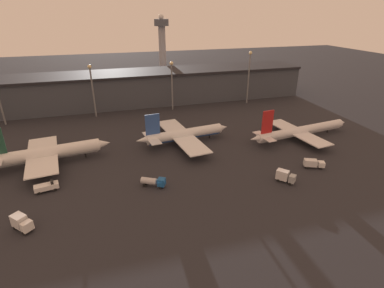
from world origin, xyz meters
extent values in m
plane|color=#26262B|center=(0.00, 0.00, 0.00)|extent=(600.00, 600.00, 0.00)
cube|color=#3D424C|center=(0.00, 87.55, 7.89)|extent=(192.73, 22.90, 15.77)
cube|color=black|center=(0.00, 87.55, 16.37)|extent=(192.73, 24.90, 1.20)
cylinder|color=white|center=(-32.92, 25.16, 4.00)|extent=(33.45, 8.35, 4.21)
cylinder|color=#ADB2B7|center=(-32.92, 25.16, 3.26)|extent=(31.72, 7.52, 3.58)
cone|color=white|center=(-15.21, 27.41, 4.00)|extent=(5.51, 4.60, 4.00)
cube|color=white|center=(-34.57, 24.96, 3.47)|extent=(13.03, 31.48, 0.36)
cylinder|color=gray|center=(-34.66, 33.57, 2.06)|extent=(4.88, 2.88, 2.31)
cylinder|color=gray|center=(-32.50, 16.59, 2.06)|extent=(4.88, 2.88, 2.31)
cylinder|color=black|center=(-21.40, 26.63, 0.95)|extent=(0.50, 0.50, 1.89)
cylinder|color=black|center=(-34.78, 26.62, 0.95)|extent=(0.50, 0.50, 1.89)
cylinder|color=black|center=(-34.35, 23.29, 0.95)|extent=(0.50, 0.50, 1.89)
cylinder|color=white|center=(15.10, 28.88, 3.61)|extent=(30.25, 7.55, 3.80)
cylinder|color=#2D519E|center=(15.10, 28.88, 2.95)|extent=(28.69, 6.80, 3.23)
cone|color=white|center=(31.11, 30.91, 3.61)|extent=(4.98, 4.16, 3.61)
cone|color=white|center=(-1.11, 26.82, 3.90)|extent=(6.06, 3.92, 3.23)
cube|color=#2D519E|center=(2.59, 27.29, 9.32)|extent=(5.33, 1.07, 7.62)
cube|color=white|center=(2.00, 27.21, 4.18)|extent=(5.41, 13.42, 0.24)
cube|color=white|center=(13.61, 28.69, 3.14)|extent=(12.86, 37.00, 0.36)
cylinder|color=gray|center=(13.22, 38.87, 1.84)|extent=(4.41, 2.60, 2.09)
cylinder|color=gray|center=(15.78, 18.74, 1.84)|extent=(4.41, 2.60, 2.09)
cylinder|color=black|center=(25.52, 30.20, 0.86)|extent=(0.50, 0.50, 1.71)
cylinder|color=black|center=(13.42, 30.20, 0.86)|extent=(0.50, 0.50, 1.71)
cylinder|color=black|center=(13.80, 27.18, 0.86)|extent=(0.50, 0.50, 1.71)
cylinder|color=silver|center=(60.59, 19.99, 3.21)|extent=(41.14, 8.52, 3.37)
cylinder|color=silver|center=(60.59, 19.99, 2.61)|extent=(39.04, 7.76, 2.87)
cone|color=silver|center=(81.95, 22.70, 3.21)|extent=(4.42, 3.69, 3.21)
cone|color=silver|center=(39.06, 17.26, 3.46)|extent=(5.38, 3.48, 2.87)
cube|color=red|center=(43.49, 17.82, 9.28)|extent=(4.74, 0.99, 8.77)
cube|color=silver|center=(42.67, 17.71, 3.71)|extent=(4.69, 11.00, 0.24)
cube|color=silver|center=(58.55, 19.73, 2.78)|extent=(11.09, 30.31, 0.36)
cylinder|color=gray|center=(58.73, 28.11, 1.61)|extent=(3.92, 2.31, 1.86)
cylinder|color=gray|center=(60.82, 11.66, 1.61)|extent=(3.92, 2.31, 1.86)
cylinder|color=black|center=(74.84, 21.80, 0.76)|extent=(0.50, 0.50, 1.52)
cylinder|color=black|center=(58.38, 21.07, 0.76)|extent=(0.50, 0.50, 1.52)
cylinder|color=black|center=(58.72, 18.39, 0.76)|extent=(0.50, 0.50, 1.52)
cube|color=white|center=(-33.18, -10.12, 1.83)|extent=(2.87, 2.83, 2.22)
cube|color=silver|center=(-35.14, -7.99, 2.20)|extent=(4.04, 4.09, 2.96)
cylinder|color=black|center=(-32.62, -9.39, 0.45)|extent=(1.06, 1.07, 0.90)
cylinder|color=black|center=(-33.96, -10.62, 0.45)|extent=(1.06, 1.07, 0.90)
cylinder|color=black|center=(-34.95, -6.86, 0.45)|extent=(1.06, 1.07, 0.90)
cylinder|color=black|center=(-36.29, -8.09, 0.45)|extent=(1.06, 1.07, 0.90)
cube|color=#9EA3A8|center=(37.15, -9.18, 1.81)|extent=(2.75, 2.67, 2.19)
cube|color=silver|center=(35.27, -6.90, 2.18)|extent=(3.87, 4.03, 2.91)
cylinder|color=black|center=(37.68, -8.53, 0.45)|extent=(1.00, 1.05, 0.90)
cylinder|color=black|center=(36.40, -9.58, 0.45)|extent=(1.00, 1.05, 0.90)
cylinder|color=black|center=(35.46, -5.82, 0.45)|extent=(1.00, 1.05, 0.90)
cylinder|color=black|center=(34.18, -6.88, 0.45)|extent=(1.00, 1.05, 0.90)
cube|color=#195199|center=(0.08, -0.06, 1.80)|extent=(2.83, 2.86, 2.16)
cylinder|color=#B7B7BC|center=(-3.25, 1.80, 1.68)|extent=(4.89, 3.89, 1.92)
cylinder|color=black|center=(0.21, 0.78, 0.45)|extent=(1.05, 0.90, 0.90)
cylinder|color=black|center=(-0.57, -0.61, 0.45)|extent=(1.05, 0.90, 0.90)
cylinder|color=black|center=(-3.87, 3.07, 0.45)|extent=(1.05, 0.90, 0.90)
cylinder|color=black|center=(-4.65, 1.67, 0.45)|extent=(1.05, 0.90, 0.90)
cube|color=white|center=(-31.42, 7.44, 1.42)|extent=(6.76, 3.62, 1.39)
cube|color=black|center=(-29.85, 7.73, 2.51)|extent=(1.01, 1.85, 0.80)
cylinder|color=black|center=(-29.57, 8.74, 0.45)|extent=(1.00, 0.78, 0.90)
cylinder|color=black|center=(-29.23, 6.89, 0.45)|extent=(1.00, 0.78, 0.90)
cylinder|color=black|center=(-33.61, 7.99, 0.45)|extent=(1.00, 0.78, 0.90)
cylinder|color=black|center=(-33.27, 6.15, 0.45)|extent=(1.00, 0.78, 0.90)
cube|color=white|center=(51.69, -3.56, 1.53)|extent=(2.63, 2.77, 1.62)
cube|color=silver|center=(48.58, -2.15, 1.80)|extent=(4.47, 3.60, 2.16)
cylinder|color=black|center=(51.86, -2.73, 0.45)|extent=(1.04, 0.87, 0.90)
cylinder|color=black|center=(51.19, -4.22, 0.45)|extent=(1.04, 0.87, 0.90)
cylinder|color=black|center=(48.16, -1.07, 0.45)|extent=(1.04, 0.87, 0.90)
cylinder|color=black|center=(47.49, -2.56, 0.45)|extent=(1.04, 0.87, 0.90)
cylinder|color=slate|center=(-56.58, 70.72, 9.55)|extent=(0.70, 0.70, 19.10)
cylinder|color=slate|center=(-17.68, 70.72, 11.44)|extent=(0.70, 0.70, 22.88)
sphere|color=beige|center=(-17.68, 70.72, 23.48)|extent=(1.80, 1.80, 1.80)
cylinder|color=slate|center=(19.95, 70.72, 11.30)|extent=(0.70, 0.70, 22.60)
sphere|color=beige|center=(19.95, 70.72, 23.20)|extent=(1.80, 1.80, 1.80)
cylinder|color=slate|center=(61.63, 70.72, 12.95)|extent=(0.70, 0.70, 25.89)
sphere|color=beige|center=(61.63, 70.72, 26.49)|extent=(1.80, 1.80, 1.80)
cylinder|color=#99999E|center=(26.52, 124.96, 18.69)|extent=(4.40, 4.40, 37.37)
cylinder|color=#4C515B|center=(26.52, 124.96, 39.37)|extent=(9.00, 9.00, 4.00)
sphere|color=silver|center=(26.52, 124.96, 42.57)|extent=(3.20, 3.20, 3.20)
camera|label=1|loc=(-12.54, -73.16, 47.17)|focal=28.00mm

